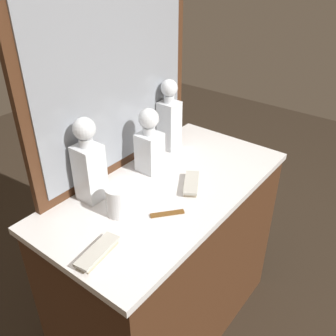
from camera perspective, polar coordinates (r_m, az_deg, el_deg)
ground_plane at (r=2.02m, az=0.00°, el=-22.26°), size 6.00×6.00×0.00m
dresser at (r=1.70m, az=0.00°, el=-14.11°), size 1.04×0.54×0.82m
dresser_mirror at (r=1.42m, az=-8.23°, el=13.81°), size 0.83×0.03×0.77m
crystal_decanter_center at (r=1.49m, az=-2.86°, el=3.34°), size 0.09×0.09×0.27m
crystal_decanter_right at (r=1.34m, az=-12.02°, el=0.14°), size 0.09×0.09×0.32m
crystal_decanter_front at (r=1.66m, az=0.19°, el=7.18°), size 0.08×0.08×0.32m
crystal_tumbler_center at (r=1.29m, az=-7.63°, el=-5.18°), size 0.08×0.08×0.11m
silver_brush_right at (r=1.43m, az=3.58°, el=-2.46°), size 0.16×0.12×0.02m
silver_brush_left at (r=1.16m, az=-10.75°, el=-12.65°), size 0.17×0.07×0.02m
tortoiseshell_comb at (r=1.30m, az=-0.12°, el=-7.02°), size 0.11×0.09×0.01m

